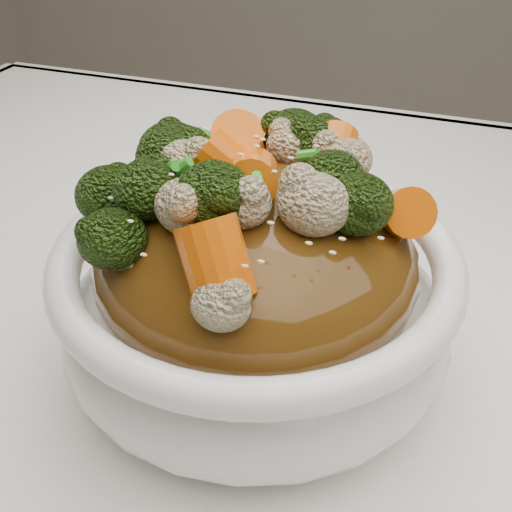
% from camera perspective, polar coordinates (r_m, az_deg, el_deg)
% --- Properties ---
extents(tablecloth, '(1.20, 0.80, 0.04)m').
position_cam_1_polar(tablecloth, '(0.44, 8.80, -8.06)').
color(tablecloth, white).
rests_on(tablecloth, dining_table).
extents(bowl, '(0.28, 0.28, 0.09)m').
position_cam_1_polar(bowl, '(0.36, -0.00, -4.52)').
color(bowl, white).
rests_on(bowl, tablecloth).
extents(sauce_base, '(0.22, 0.22, 0.10)m').
position_cam_1_polar(sauce_base, '(0.34, -0.00, -0.44)').
color(sauce_base, '#4C2D0D').
rests_on(sauce_base, bowl).
extents(carrots, '(0.22, 0.22, 0.05)m').
position_cam_1_polar(carrots, '(0.31, -0.00, 9.71)').
color(carrots, '#DC5C07').
rests_on(carrots, sauce_base).
extents(broccoli, '(0.22, 0.22, 0.05)m').
position_cam_1_polar(broccoli, '(0.31, -0.00, 9.53)').
color(broccoli, black).
rests_on(broccoli, sauce_base).
extents(cauliflower, '(0.22, 0.22, 0.04)m').
position_cam_1_polar(cauliflower, '(0.31, -0.00, 9.17)').
color(cauliflower, tan).
rests_on(cauliflower, sauce_base).
extents(scallions, '(0.17, 0.17, 0.02)m').
position_cam_1_polar(scallions, '(0.31, -0.00, 9.89)').
color(scallions, '#2D9522').
rests_on(scallions, sauce_base).
extents(sesame_seeds, '(0.20, 0.20, 0.01)m').
position_cam_1_polar(sesame_seeds, '(0.31, -0.00, 9.89)').
color(sesame_seeds, beige).
rests_on(sesame_seeds, sauce_base).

